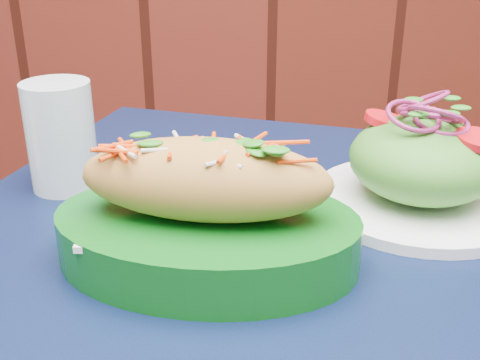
{
  "coord_description": "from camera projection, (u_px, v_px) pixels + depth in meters",
  "views": [
    {
      "loc": [
        -0.1,
        1.07,
        1.04
      ],
      "look_at": [
        -0.1,
        1.59,
        0.81
      ],
      "focal_mm": 45.0,
      "sensor_mm": 36.0,
      "label": 1
    }
  ],
  "objects": [
    {
      "name": "cafe_table",
      "position": [
        313.0,
        344.0,
        0.58
      ],
      "size": [
        1.0,
        1.0,
        0.75
      ],
      "rotation": [
        0.0,
        0.0,
        -0.3
      ],
      "color": "black",
      "rests_on": "ground"
    },
    {
      "name": "banh_mi_basket",
      "position": [
        206.0,
        215.0,
        0.53
      ],
      "size": [
        0.3,
        0.22,
        0.13
      ],
      "rotation": [
        0.0,
        0.0,
        -0.14
      ],
      "color": "#0B5914",
      "rests_on": "cafe_table"
    },
    {
      "name": "salad_plate",
      "position": [
        422.0,
        166.0,
        0.64
      ],
      "size": [
        0.23,
        0.23,
        0.12
      ],
      "rotation": [
        0.0,
        0.0,
        0.04
      ],
      "color": "white",
      "rests_on": "cafe_table"
    },
    {
      "name": "water_glass",
      "position": [
        61.0,
        136.0,
        0.68
      ],
      "size": [
        0.08,
        0.08,
        0.12
      ],
      "primitive_type": "cylinder",
      "color": "silver",
      "rests_on": "cafe_table"
    }
  ]
}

